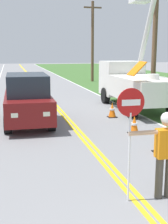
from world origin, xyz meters
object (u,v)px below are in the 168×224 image
(oncoming_suv_nearest, at_px, (27,99))
(traffic_cone_mid, at_px, (134,125))
(utility_bucket_truck, at_px, (133,81))
(utility_pole_near, at_px, (155,35))
(utility_pole_mid, at_px, (93,40))
(flagger_worker, at_px, (165,150))
(traffic_cone_lead, at_px, (161,142))
(stop_sign_paddle, at_px, (130,120))
(traffic_cone_tail, at_px, (112,110))

(oncoming_suv_nearest, bearing_deg, traffic_cone_mid, -34.70)
(utility_bucket_truck, relative_size, utility_pole_near, 0.91)
(utility_bucket_truck, bearing_deg, utility_pole_mid, 83.14)
(flagger_worker, relative_size, oncoming_suv_nearest, 0.39)
(oncoming_suv_nearest, relative_size, traffic_cone_lead, 6.62)
(traffic_cone_lead, bearing_deg, utility_pole_mid, 80.02)
(stop_sign_paddle, relative_size, traffic_cone_tail, 3.33)
(stop_sign_paddle, bearing_deg, utility_pole_near, 61.89)
(oncoming_suv_nearest, bearing_deg, traffic_cone_lead, -52.73)
(traffic_cone_lead, bearing_deg, traffic_cone_tail, 87.40)
(flagger_worker, distance_m, traffic_cone_lead, 3.06)
(traffic_cone_tail, bearing_deg, stop_sign_paddle, -106.51)
(flagger_worker, bearing_deg, utility_bucket_truck, 70.90)
(utility_bucket_truck, height_order, traffic_cone_mid, utility_bucket_truck)
(utility_pole_near, distance_m, utility_pole_mid, 14.23)
(utility_pole_near, height_order, traffic_cone_mid, utility_pole_near)
(traffic_cone_tail, bearing_deg, utility_pole_mid, 77.85)
(utility_bucket_truck, bearing_deg, traffic_cone_mid, -111.92)
(flagger_worker, bearing_deg, oncoming_suv_nearest, 107.31)
(utility_pole_near, distance_m, traffic_cone_tail, 5.91)
(flagger_worker, height_order, traffic_cone_lead, flagger_worker)
(utility_pole_near, xyz_separation_m, traffic_cone_lead, (-3.76, -8.32, -3.60))
(utility_pole_near, bearing_deg, traffic_cone_mid, -121.15)
(utility_pole_near, height_order, traffic_cone_tail, utility_pole_near)
(traffic_cone_lead, distance_m, traffic_cone_tail, 5.23)
(utility_pole_near, relative_size, traffic_cone_lead, 10.75)
(utility_pole_mid, bearing_deg, oncoming_suv_nearest, -113.26)
(stop_sign_paddle, relative_size, traffic_cone_mid, 3.33)
(stop_sign_paddle, relative_size, utility_pole_mid, 0.29)
(stop_sign_paddle, height_order, traffic_cone_tail, stop_sign_paddle)
(flagger_worker, height_order, traffic_cone_mid, flagger_worker)
(utility_bucket_truck, relative_size, traffic_cone_tail, 9.78)
(oncoming_suv_nearest, relative_size, utility_pole_mid, 0.59)
(utility_pole_near, relative_size, traffic_cone_tail, 10.75)
(utility_pole_mid, bearing_deg, traffic_cone_tail, -102.15)
(flagger_worker, xyz_separation_m, traffic_cone_mid, (1.41, 4.89, -0.71))
(traffic_cone_tail, bearing_deg, utility_pole_near, 41.24)
(stop_sign_paddle, relative_size, utility_bucket_truck, 0.34)
(stop_sign_paddle, distance_m, utility_pole_near, 12.63)
(utility_pole_near, distance_m, traffic_cone_mid, 7.98)
(flagger_worker, distance_m, traffic_cone_mid, 5.13)
(utility_bucket_truck, xyz_separation_m, oncoming_suv_nearest, (-5.79, -2.53, -0.38))
(traffic_cone_mid, bearing_deg, traffic_cone_tail, 86.95)
(flagger_worker, relative_size, traffic_cone_lead, 2.61)
(stop_sign_paddle, height_order, oncoming_suv_nearest, stop_sign_paddle)
(traffic_cone_mid, relative_size, traffic_cone_tail, 1.00)
(traffic_cone_tail, bearing_deg, utility_bucket_truck, 48.01)
(flagger_worker, distance_m, utility_pole_near, 12.45)
(traffic_cone_lead, height_order, traffic_cone_tail, same)
(utility_bucket_truck, xyz_separation_m, traffic_cone_lead, (-2.14, -7.34, -1.10))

